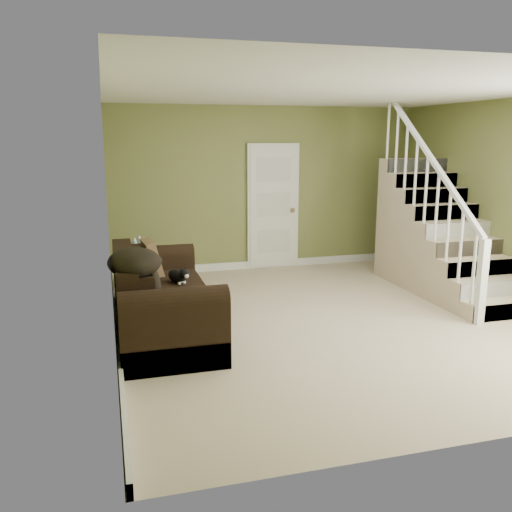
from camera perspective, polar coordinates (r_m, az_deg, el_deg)
floor at (r=6.53m, az=8.01°, el=-6.57°), size 5.00×5.50×0.01m
ceiling at (r=6.21m, az=8.76°, el=16.79°), size 5.00×5.50×0.01m
wall_back at (r=8.81m, az=1.12°, el=7.10°), size 5.00×0.04×2.60m
wall_front at (r=3.92m, az=24.72°, el=-0.63°), size 5.00×0.04×2.60m
wall_left at (r=5.71m, az=-15.30°, el=3.82°), size 0.04×5.50×2.60m
baseboard_back at (r=8.98m, az=1.14°, el=-0.82°), size 5.00×0.04×0.12m
baseboard_left at (r=6.01m, az=-14.34°, el=-7.93°), size 0.04×5.50×0.12m
baseboard_right at (r=7.81m, az=24.95°, el=-4.02°), size 0.04×5.50×0.12m
door at (r=8.83m, az=1.82°, el=5.19°), size 0.86×0.12×2.02m
staircase at (r=8.14m, az=18.40°, el=1.35°), size 1.00×2.51×2.82m
sofa at (r=6.02m, az=-10.21°, el=-4.83°), size 1.00×2.31×0.91m
side_table at (r=7.64m, az=-11.98°, el=-1.70°), size 0.46×0.46×0.78m
cat at (r=6.18m, az=-8.24°, el=-2.10°), size 0.29×0.43×0.21m
banana at (r=5.49m, az=-8.51°, el=-4.56°), size 0.16×0.18×0.05m
throw_pillow at (r=6.64m, az=-10.87°, el=-0.16°), size 0.26×0.46×0.45m
throw_blanket at (r=5.28m, az=-12.68°, el=-0.65°), size 0.55×0.69×0.27m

